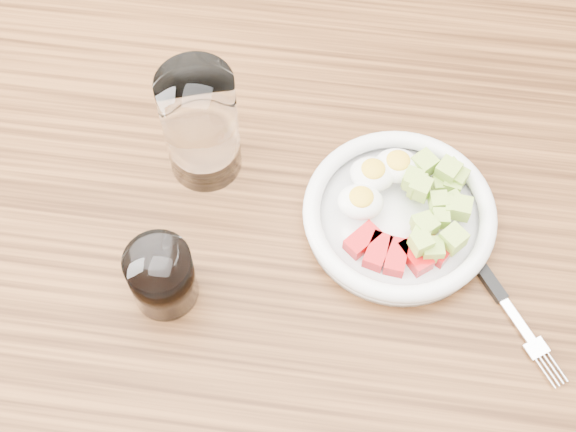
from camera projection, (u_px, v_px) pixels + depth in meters
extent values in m
plane|color=brown|center=(293.00, 423.00, 1.52)|extent=(4.00, 4.00, 0.00)
cube|color=brown|center=(296.00, 248.00, 0.86)|extent=(1.50, 0.90, 0.04)
cylinder|color=white|center=(398.00, 219.00, 0.84)|extent=(0.19, 0.19, 0.01)
torus|color=white|center=(400.00, 213.00, 0.83)|extent=(0.20, 0.20, 0.02)
cube|color=#B60B0E|center=(362.00, 240.00, 0.82)|extent=(0.04, 0.04, 0.02)
cube|color=#B60B0E|center=(378.00, 251.00, 0.81)|extent=(0.03, 0.04, 0.02)
cube|color=#B60B0E|center=(396.00, 257.00, 0.81)|extent=(0.02, 0.04, 0.02)
cube|color=#B60B0E|center=(415.00, 256.00, 0.81)|extent=(0.04, 0.04, 0.02)
cube|color=#B60B0E|center=(432.00, 249.00, 0.81)|extent=(0.04, 0.04, 0.02)
ellipsoid|color=white|center=(372.00, 174.00, 0.84)|extent=(0.05, 0.04, 0.03)
ellipsoid|color=yellow|center=(373.00, 169.00, 0.83)|extent=(0.03, 0.03, 0.01)
ellipsoid|color=white|center=(397.00, 166.00, 0.85)|extent=(0.05, 0.04, 0.03)
ellipsoid|color=yellow|center=(398.00, 160.00, 0.84)|extent=(0.03, 0.03, 0.01)
ellipsoid|color=white|center=(361.00, 202.00, 0.83)|extent=(0.05, 0.04, 0.03)
ellipsoid|color=yellow|center=(361.00, 197.00, 0.82)|extent=(0.03, 0.03, 0.01)
cube|color=#B2D050|center=(451.00, 169.00, 0.84)|extent=(0.02, 0.02, 0.02)
cube|color=#B2D050|center=(441.00, 218.00, 0.81)|extent=(0.02, 0.02, 0.02)
cube|color=#B2D050|center=(421.00, 224.00, 0.81)|extent=(0.02, 0.02, 0.02)
cube|color=#B2D050|center=(441.00, 185.00, 0.85)|extent=(0.02, 0.02, 0.02)
cube|color=#B2D050|center=(414.00, 182.00, 0.83)|extent=(0.02, 0.02, 0.02)
cube|color=#B2D050|center=(424.00, 164.00, 0.85)|extent=(0.03, 0.03, 0.02)
cube|color=#B2D050|center=(453.00, 184.00, 0.84)|extent=(0.02, 0.02, 0.02)
cube|color=#B2D050|center=(421.00, 234.00, 0.80)|extent=(0.02, 0.02, 0.02)
cube|color=#B2D050|center=(461.00, 208.00, 0.82)|extent=(0.02, 0.02, 0.02)
cube|color=#B2D050|center=(453.00, 239.00, 0.80)|extent=(0.03, 0.03, 0.02)
cube|color=#B2D050|center=(432.00, 250.00, 0.80)|extent=(0.02, 0.02, 0.02)
cube|color=#B2D050|center=(421.00, 243.00, 0.79)|extent=(0.03, 0.03, 0.02)
cube|color=#B2D050|center=(438.00, 202.00, 0.82)|extent=(0.02, 0.02, 0.02)
cube|color=#B2D050|center=(426.00, 224.00, 0.82)|extent=(0.02, 0.02, 0.02)
cube|color=#B2D050|center=(413.00, 179.00, 0.83)|extent=(0.02, 0.02, 0.02)
cube|color=#B2D050|center=(420.00, 188.00, 0.82)|extent=(0.03, 0.03, 0.02)
cube|color=#B2D050|center=(452.00, 205.00, 0.83)|extent=(0.03, 0.03, 0.02)
cube|color=#B2D050|center=(419.00, 187.00, 0.83)|extent=(0.02, 0.02, 0.02)
cube|color=#B2D050|center=(425.00, 226.00, 0.81)|extent=(0.03, 0.03, 0.02)
cube|color=#B2D050|center=(448.00, 171.00, 0.84)|extent=(0.03, 0.03, 0.02)
cube|color=#B2D050|center=(456.00, 177.00, 0.84)|extent=(0.03, 0.03, 0.02)
cube|color=#B2D050|center=(453.00, 207.00, 0.82)|extent=(0.02, 0.02, 0.02)
cube|color=black|center=(478.00, 264.00, 0.82)|extent=(0.06, 0.08, 0.01)
cube|color=silver|center=(518.00, 322.00, 0.79)|extent=(0.04, 0.05, 0.00)
cube|color=silver|center=(536.00, 348.00, 0.78)|extent=(0.03, 0.03, 0.00)
cylinder|color=silver|center=(545.00, 374.00, 0.77)|extent=(0.02, 0.03, 0.00)
cylinder|color=silver|center=(550.00, 371.00, 0.77)|extent=(0.02, 0.03, 0.00)
cylinder|color=silver|center=(554.00, 369.00, 0.77)|extent=(0.02, 0.03, 0.00)
cylinder|color=silver|center=(558.00, 367.00, 0.77)|extent=(0.02, 0.03, 0.00)
cylinder|color=white|center=(201.00, 125.00, 0.82)|extent=(0.08, 0.08, 0.14)
cylinder|color=white|center=(162.00, 276.00, 0.78)|extent=(0.07, 0.07, 0.07)
cylinder|color=black|center=(162.00, 277.00, 0.78)|extent=(0.06, 0.06, 0.06)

